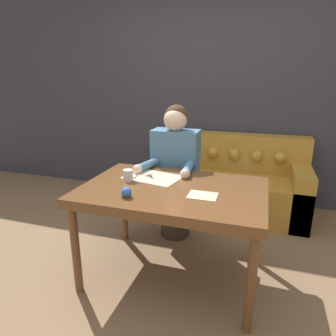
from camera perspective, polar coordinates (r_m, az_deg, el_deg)
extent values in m
plane|color=#846647|center=(2.50, -0.14, -20.47)|extent=(16.00, 16.00, 0.00)
cube|color=#383842|center=(3.77, 8.75, 13.56)|extent=(8.00, 0.06, 2.60)
cube|color=brown|center=(2.20, 0.95, -4.54)|extent=(1.33, 0.90, 0.07)
cylinder|color=brown|center=(2.30, -17.17, -14.73)|extent=(0.06, 0.06, 0.68)
cylinder|color=brown|center=(1.96, 15.50, -20.68)|extent=(0.06, 0.06, 0.68)
cylinder|color=brown|center=(2.89, -8.41, -7.31)|extent=(0.06, 0.06, 0.68)
cylinder|color=brown|center=(2.63, 16.41, -10.45)|extent=(0.06, 0.06, 0.68)
cube|color=#B7842D|center=(3.55, 11.86, -4.81)|extent=(1.65, 0.76, 0.44)
cube|color=#B7842D|center=(3.67, 12.75, 3.05)|extent=(1.65, 0.22, 0.43)
cube|color=#B7842D|center=(3.65, 0.59, -2.44)|extent=(0.20, 0.76, 0.60)
cube|color=#B7842D|center=(3.53, 23.70, -4.65)|extent=(0.20, 0.76, 0.60)
sphere|color=#B7842D|center=(3.62, 4.68, 3.23)|extent=(0.13, 0.13, 0.13)
sphere|color=#B7842D|center=(3.57, 8.57, 2.91)|extent=(0.13, 0.13, 0.13)
sphere|color=#B7842D|center=(3.55, 12.54, 2.57)|extent=(0.13, 0.13, 0.13)
sphere|color=#B7842D|center=(3.53, 16.56, 2.21)|extent=(0.13, 0.13, 0.13)
sphere|color=#B7842D|center=(3.54, 20.59, 1.84)|extent=(0.13, 0.13, 0.13)
cube|color=white|center=(3.37, 13.85, -2.08)|extent=(0.34, 0.28, 0.00)
cylinder|color=#33281E|center=(2.98, 1.38, -8.55)|extent=(0.28, 0.28, 0.47)
cube|color=teal|center=(2.79, 1.46, 1.28)|extent=(0.43, 0.22, 0.59)
sphere|color=beige|center=(2.69, 1.40, 9.15)|extent=(0.21, 0.21, 0.21)
sphere|color=#472D19|center=(2.71, 1.59, 9.77)|extent=(0.21, 0.21, 0.21)
cylinder|color=teal|center=(2.61, -3.94, 0.58)|extent=(0.13, 0.30, 0.07)
sphere|color=beige|center=(2.50, -5.81, -0.22)|extent=(0.08, 0.08, 0.08)
cylinder|color=teal|center=(2.50, 3.79, -0.15)|extent=(0.10, 0.29, 0.07)
sphere|color=beige|center=(2.37, 3.26, -1.15)|extent=(0.08, 0.08, 0.08)
cube|color=beige|center=(2.40, -2.91, -1.74)|extent=(0.48, 0.38, 0.00)
cube|color=beige|center=(2.05, 6.62, -5.23)|extent=(0.20, 0.16, 0.00)
cube|color=silver|center=(2.33, -2.15, -2.29)|extent=(0.10, 0.07, 0.00)
cube|color=black|center=(2.40, -3.48, -1.71)|extent=(0.07, 0.05, 0.00)
torus|color=black|center=(2.43, -3.98, -1.49)|extent=(0.04, 0.04, 0.01)
cube|color=silver|center=(2.32, -2.59, -2.37)|extent=(0.08, 0.10, 0.00)
cube|color=black|center=(2.41, -3.19, -1.67)|extent=(0.05, 0.07, 0.00)
torus|color=black|center=(2.44, -3.42, -1.40)|extent=(0.04, 0.04, 0.01)
cylinder|color=silver|center=(2.37, -2.96, -1.94)|extent=(0.01, 0.01, 0.01)
cylinder|color=silver|center=(2.32, -7.62, -1.40)|extent=(0.08, 0.08, 0.09)
torus|color=silver|center=(2.30, -6.50, -1.42)|extent=(0.05, 0.01, 0.05)
cylinder|color=#4C3828|center=(2.03, -7.91, -5.38)|extent=(0.06, 0.06, 0.01)
sphere|color=#3366B2|center=(2.02, -7.95, -4.58)|extent=(0.07, 0.07, 0.07)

